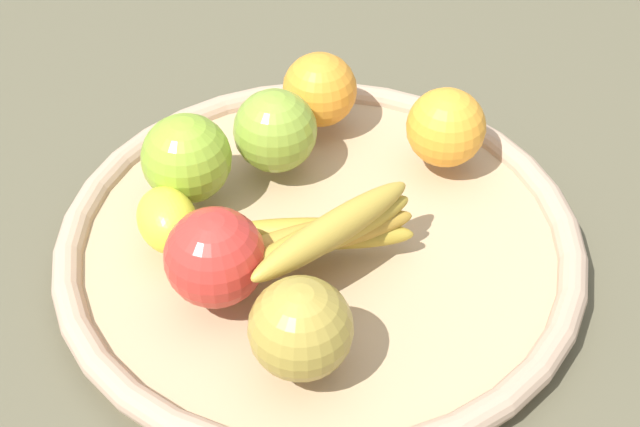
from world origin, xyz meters
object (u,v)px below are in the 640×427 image
object	(u,v)px
apple_2	(301,329)
apple_0	(275,131)
apple_3	(186,158)
orange_0	(446,127)
lemon_0	(168,220)
apple_1	(215,257)
banana_bunch	(323,234)
orange_1	(320,90)

from	to	relation	value
apple_2	apple_0	bearing A→B (deg)	-133.04
apple_3	orange_0	distance (m)	0.23
apple_0	lemon_0	bearing A→B (deg)	0.58
apple_3	apple_2	bearing A→B (deg)	68.60
lemon_0	orange_0	bearing A→B (deg)	155.03
apple_1	orange_0	xyz separation A→B (m)	(-0.25, 0.04, -0.00)
banana_bunch	apple_2	bearing A→B (deg)	31.48
orange_1	orange_0	distance (m)	0.13
apple_3	orange_0	xyz separation A→B (m)	(-0.18, 0.14, -0.00)
banana_bunch	apple_1	distance (m)	0.09
banana_bunch	apple_2	xyz separation A→B (m)	(0.09, 0.06, 0.01)
orange_1	apple_2	world-z (taller)	apple_2
apple_0	orange_0	distance (m)	0.15
banana_bunch	lemon_0	world-z (taller)	banana_bunch
orange_1	apple_1	bearing A→B (deg)	20.78
orange_0	apple_1	bearing A→B (deg)	-8.92
apple_3	lemon_0	xyz separation A→B (m)	(0.05, 0.03, -0.01)
orange_1	orange_0	xyz separation A→B (m)	(-0.03, 0.12, 0.00)
orange_1	apple_0	bearing A→B (deg)	9.20
lemon_0	apple_3	bearing A→B (deg)	-149.27
orange_1	apple_1	size ratio (longest dim) A/B	0.90
orange_1	apple_1	distance (m)	0.24
apple_0	lemon_0	distance (m)	0.13
orange_0	banana_bunch	bearing A→B (deg)	0.53
lemon_0	apple_0	bearing A→B (deg)	-179.42
banana_bunch	lemon_0	distance (m)	0.13
banana_bunch	apple_3	distance (m)	0.15
banana_bunch	apple_3	xyz separation A→B (m)	(0.01, -0.15, 0.01)
lemon_0	apple_1	bearing A→B (deg)	78.48
apple_2	apple_1	world-z (taller)	apple_1
banana_bunch	lemon_0	size ratio (longest dim) A/B	2.48
apple_1	lemon_0	xyz separation A→B (m)	(-0.01, -0.07, -0.02)
banana_bunch	apple_0	xyz separation A→B (m)	(-0.07, -0.11, 0.01)
apple_1	orange_1	bearing A→B (deg)	-159.22
banana_bunch	orange_0	xyz separation A→B (m)	(-0.17, -0.00, 0.00)
apple_2	orange_0	bearing A→B (deg)	-167.83
orange_1	orange_0	bearing A→B (deg)	103.14
apple_0	orange_0	xyz separation A→B (m)	(-0.11, 0.11, -0.00)
apple_3	apple_1	xyz separation A→B (m)	(0.07, 0.10, 0.00)
apple_2	lemon_0	size ratio (longest dim) A/B	1.16
orange_1	apple_2	size ratio (longest dim) A/B	0.92
apple_2	orange_0	xyz separation A→B (m)	(-0.26, -0.06, -0.00)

